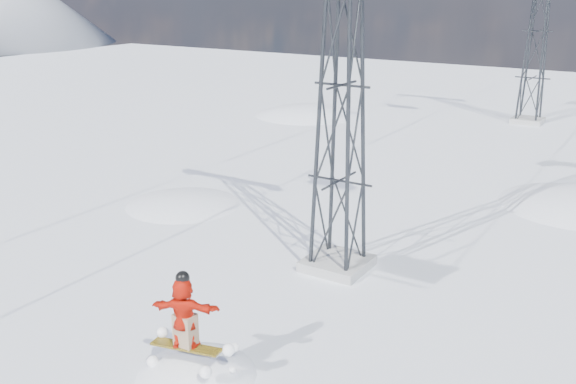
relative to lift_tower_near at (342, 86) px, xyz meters
name	(u,v)px	position (x,y,z in m)	size (l,w,h in m)	color
snow_terrain	(356,318)	(-5.57, 13.24, -15.06)	(39.00, 37.00, 22.00)	white
lift_tower_near	(342,86)	(0.00, 0.00, 0.00)	(5.20, 1.80, 11.43)	#999999
lift_tower_far	(538,32)	(0.00, 25.00, 0.00)	(5.20, 1.80, 11.43)	#999999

